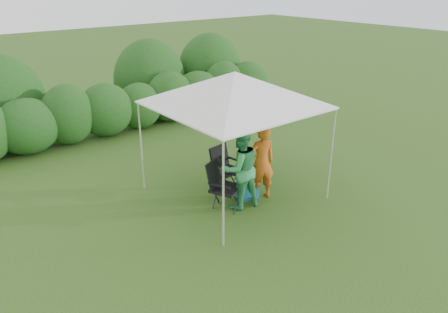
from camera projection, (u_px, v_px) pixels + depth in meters
ground at (248, 201)px, 9.75m from camera, size 70.00×70.00×0.00m
hedge at (127, 106)px, 13.84m from camera, size 12.09×1.53×1.80m
canopy at (235, 89)px, 9.16m from camera, size 3.10×3.10×2.83m
chair_right at (224, 165)px, 10.21m from camera, size 0.70×0.65×1.01m
chair_left at (222, 182)px, 9.25m from camera, size 0.82×0.80×1.09m
man at (261, 163)px, 9.60m from camera, size 0.72×0.58×1.71m
woman at (240, 168)px, 9.20m from camera, size 0.98×0.82×1.81m
cooler at (247, 189)px, 9.84m from camera, size 0.56×0.47×0.40m
bottle at (251, 176)px, 9.72m from camera, size 0.07×0.07×0.27m
lawn_toy at (266, 118)px, 14.91m from camera, size 0.55×0.46×0.27m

